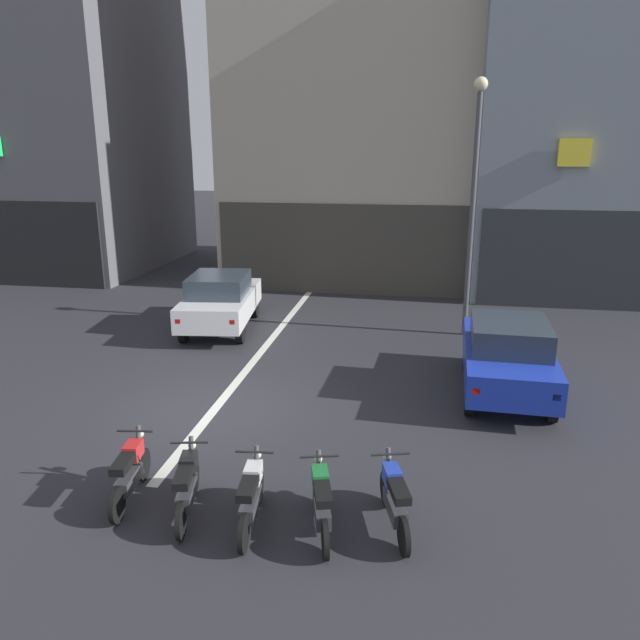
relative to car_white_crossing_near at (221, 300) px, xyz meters
name	(u,v)px	position (x,y,z in m)	size (l,w,h in m)	color
ground_plane	(215,409)	(1.66, -5.39, -0.89)	(120.00, 120.00, 0.00)	#2B2B30
lane_centre_line	(282,326)	(1.66, 0.61, -0.88)	(0.20, 18.00, 0.01)	silver
building_corner_left	(33,16)	(-10.54, 8.79, 9.39)	(9.52, 9.22, 20.57)	#56565B
building_mid_block	(363,74)	(3.09, 8.79, 6.91)	(9.81, 7.58, 15.62)	#B2A893
building_far_right	(618,121)	(12.54, 8.78, 5.15)	(10.44, 9.36, 12.09)	gray
car_white_crossing_near	(221,300)	(0.00, 0.00, 0.00)	(2.25, 4.28, 1.64)	black
car_blue_parked_kerbside	(507,354)	(7.55, -3.56, 0.00)	(1.93, 4.17, 1.64)	black
street_lamp	(474,185)	(6.93, 0.67, 3.27)	(0.36, 0.36, 6.83)	#47474C
motorcycle_red_row_leftmost	(130,471)	(1.51, -8.72, -0.43)	(0.55, 1.67, 0.98)	black
motorcycle_black_row_left_mid	(187,485)	(2.50, -8.94, -0.43)	(0.56, 1.65, 0.98)	black
motorcycle_white_row_centre	(251,496)	(3.48, -9.06, -0.43)	(0.55, 1.67, 0.98)	black
motorcycle_green_row_right_mid	(321,501)	(4.46, -9.02, -0.43)	(0.60, 1.63, 0.98)	black
motorcycle_blue_row_rightmost	(394,498)	(5.45, -8.79, -0.43)	(0.62, 1.63, 0.98)	black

